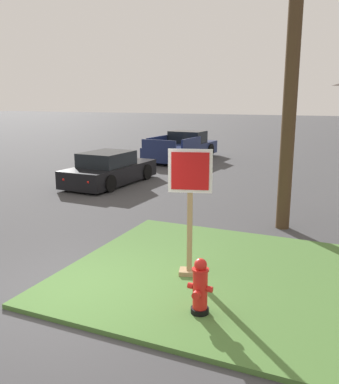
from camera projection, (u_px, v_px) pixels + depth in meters
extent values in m
plane|color=#3D3D3F|center=(74.00, 294.00, 6.98)|extent=(160.00, 160.00, 0.00)
cube|color=#477033|center=(210.00, 273.00, 7.70)|extent=(5.16, 5.05, 0.08)
cylinder|color=black|center=(200.00, 310.00, 6.20)|extent=(0.28, 0.28, 0.08)
cylinder|color=red|center=(200.00, 289.00, 6.13)|extent=(0.22, 0.22, 0.60)
cylinder|color=red|center=(200.00, 270.00, 6.06)|extent=(0.25, 0.25, 0.03)
sphere|color=red|center=(201.00, 265.00, 6.04)|extent=(0.19, 0.19, 0.19)
cube|color=red|center=(201.00, 260.00, 6.02)|extent=(0.04, 0.04, 0.04)
cylinder|color=red|center=(191.00, 286.00, 6.18)|extent=(0.08, 0.09, 0.09)
cylinder|color=red|center=(210.00, 289.00, 6.06)|extent=(0.08, 0.09, 0.09)
cylinder|color=red|center=(196.00, 295.00, 5.99)|extent=(0.12, 0.09, 0.12)
cube|color=#A3845B|center=(190.00, 215.00, 7.33)|extent=(0.11, 0.11, 2.23)
cube|color=#A3845B|center=(189.00, 272.00, 7.57)|extent=(0.42, 0.37, 0.08)
cube|color=white|center=(190.00, 171.00, 7.11)|extent=(0.74, 0.23, 0.76)
cube|color=red|center=(190.00, 171.00, 7.10)|extent=(0.63, 0.19, 0.65)
cylinder|color=black|center=(176.00, 232.00, 10.21)|extent=(0.70, 0.70, 0.02)
cube|color=black|center=(111.00, 173.00, 15.97)|extent=(1.94, 4.27, 0.64)
cube|color=black|center=(107.00, 159.00, 15.66)|extent=(1.59, 2.00, 0.56)
cylinder|color=black|center=(112.00, 169.00, 17.49)|extent=(0.25, 0.63, 0.62)
cylinder|color=black|center=(146.00, 172.00, 16.77)|extent=(0.25, 0.63, 0.62)
cylinder|color=black|center=(72.00, 179.00, 15.21)|extent=(0.25, 0.63, 0.62)
cylinder|color=black|center=(109.00, 183.00, 14.49)|extent=(0.25, 0.63, 0.62)
sphere|color=white|center=(127.00, 163.00, 17.98)|extent=(0.14, 0.14, 0.14)
sphere|color=red|center=(64.00, 179.00, 14.38)|extent=(0.12, 0.12, 0.12)
sphere|color=white|center=(148.00, 165.00, 17.52)|extent=(0.14, 0.14, 0.14)
sphere|color=red|center=(89.00, 182.00, 13.93)|extent=(0.12, 0.12, 0.12)
cube|color=#19234C|center=(182.00, 150.00, 22.22)|extent=(2.33, 5.41, 0.68)
cube|color=black|center=(188.00, 137.00, 22.73)|extent=(1.87, 1.47, 0.68)
cube|color=#19234C|center=(158.00, 141.00, 21.72)|extent=(0.22, 2.23, 0.44)
cube|color=#19234C|center=(191.00, 142.00, 20.86)|extent=(0.22, 2.23, 0.44)
cube|color=#19234C|center=(159.00, 145.00, 19.84)|extent=(1.84, 0.20, 0.44)
cylinder|color=black|center=(179.00, 148.00, 24.06)|extent=(0.30, 0.77, 0.76)
cylinder|color=black|center=(209.00, 150.00, 23.21)|extent=(0.30, 0.77, 0.76)
cylinder|color=black|center=(152.00, 155.00, 21.29)|extent=(0.30, 0.77, 0.76)
cylinder|color=black|center=(186.00, 157.00, 20.44)|extent=(0.30, 0.77, 0.76)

